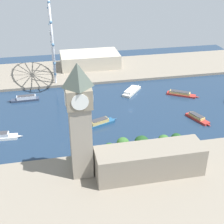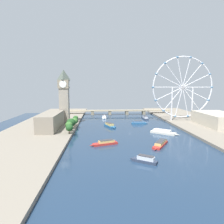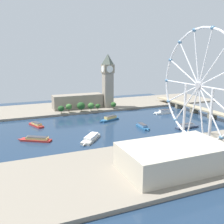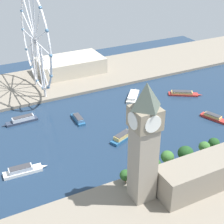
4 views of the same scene
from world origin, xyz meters
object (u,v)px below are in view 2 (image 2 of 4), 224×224
Objects in this scene: tour_boat_2 at (160,144)px; tour_boat_3 at (145,159)px; ferris_wheel at (183,88)px; riverside_hall at (218,119)px; tour_boat_5 at (105,143)px; tour_boat_1 at (110,125)px; river_bridge at (118,111)px; tour_boat_7 at (104,117)px; tour_boat_0 at (145,118)px; parliament_block at (51,121)px; tour_boat_4 at (139,123)px; tour_boat_6 at (163,132)px; clock_tower at (64,95)px.

tour_boat_3 is at bearing 1.91° from tour_boat_2.
tour_boat_3 is at bearing -119.61° from ferris_wheel.
tour_boat_2 is 1.55× the size of tour_boat_3.
riverside_hall reaches higher than tour_boat_2.
tour_boat_1 is at bearing -116.41° from tour_boat_5.
tour_boat_3 is (-3.98, -271.52, -4.93)m from river_bridge.
ferris_wheel is 146.77m from tour_boat_7.
tour_boat_0 reaches higher than tour_boat_3.
parliament_block is 146.45m from tour_boat_2.
tour_boat_5 is at bearing -114.36° from tour_boat_4.
tour_boat_5 is at bearing -135.80° from ferris_wheel.
ferris_wheel reaches higher than tour_boat_7.
tour_boat_1 is 0.93× the size of tour_boat_7.
river_bridge is at bearing 142.24° from tour_boat_6.
tour_boat_3 is at bearing -136.23° from riverside_hall.
tour_boat_0 reaches higher than tour_boat_4.
ferris_wheel reaches higher than tour_boat_6.
parliament_block reaches higher than tour_boat_7.
river_bridge is 75.02m from tour_boat_0.
tour_boat_5 is 0.92× the size of tour_boat_6.
tour_boat_7 is at bearing 162.66° from tour_boat_1.
parliament_block is 2.23× the size of tour_boat_0.
tour_boat_2 is 1.13× the size of tour_boat_5.
ferris_wheel reaches higher than tour_boat_4.
tour_boat_6 is 0.97× the size of tour_boat_7.
tour_boat_3 is 0.73× the size of tour_boat_5.
ferris_wheel reaches higher than tour_boat_0.
clock_tower is 0.78× the size of ferris_wheel.
ferris_wheel is 3.39× the size of tour_boat_1.
riverside_hall is 2.60× the size of tour_boat_5.
parliament_block is 171.24m from tour_boat_0.
river_bridge is 6.54× the size of tour_boat_7.
tour_boat_6 is at bearing 32.73° from tour_boat_1.
ferris_wheel is 188.62m from tour_boat_5.
parliament_block reaches higher than tour_boat_3.
river_bridge is at bearing 135.30° from ferris_wheel.
riverside_hall is 137.86m from tour_boat_2.
tour_boat_3 is 0.80× the size of tour_boat_4.
tour_boat_0 is at bearing -136.07° from tour_boat_5.
tour_boat_4 is (0.96, 119.55, 0.05)m from tour_boat_2.
ferris_wheel is at bearing -156.40° from tour_boat_5.
ferris_wheel reaches higher than clock_tower.
tour_boat_7 is (3.16, 177.56, 0.37)m from tour_boat_5.
tour_boat_7 is (62.54, 61.92, -42.73)m from clock_tower.
ferris_wheel is at bearing 95.05° from tour_boat_6.
tour_boat_0 is at bearing 128.15° from tour_boat_6.
parliament_block is at bearing -178.09° from riverside_hall.
tour_boat_3 is at bearing -13.24° from tour_boat_1.
tour_boat_3 is 104.27m from tour_boat_6.
river_bridge is 6.71× the size of tour_boat_6.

